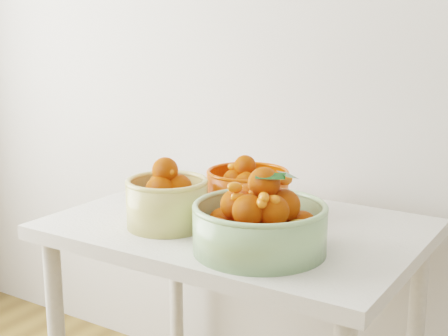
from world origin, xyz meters
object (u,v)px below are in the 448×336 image
Objects in this scene: bowl_cream at (167,200)px; bowl_green at (260,223)px; table at (237,255)px; bowl_orange at (247,190)px.

bowl_cream is 0.31m from bowl_green.
table is 3.86× the size of bowl_cream.
bowl_green is at bearing -53.95° from bowl_orange.
table is 0.29m from bowl_green.
bowl_orange is at bearing 61.63° from bowl_cream.
bowl_cream is at bearing -137.83° from table.
bowl_cream reaches higher than table.
bowl_cream is 0.68× the size of bowl_green.
bowl_green reaches higher than bowl_cream.
bowl_orange is at bearing 126.05° from bowl_green.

